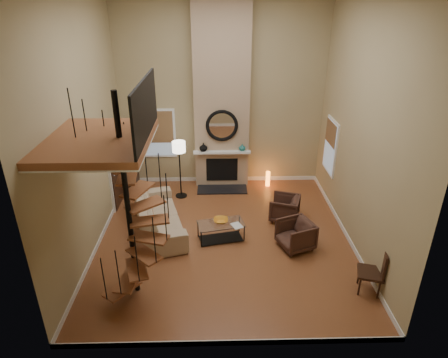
{
  "coord_description": "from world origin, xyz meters",
  "views": [
    {
      "loc": [
        -0.21,
        -8.0,
        5.39
      ],
      "look_at": [
        0.0,
        0.4,
        1.4
      ],
      "focal_mm": 31.27,
      "sensor_mm": 36.0,
      "label": 1
    }
  ],
  "objects_px": {
    "coffee_table": "(221,229)",
    "floor_lamp": "(179,151)",
    "side_chair": "(376,270)",
    "hutch": "(129,159)",
    "sofa": "(158,215)",
    "armchair_far": "(298,234)",
    "accent_lamp": "(268,179)",
    "armchair_near": "(287,208)"
  },
  "relations": [
    {
      "from": "sofa",
      "to": "accent_lamp",
      "type": "distance_m",
      "value": 3.87
    },
    {
      "from": "sofa",
      "to": "coffee_table",
      "type": "relative_size",
      "value": 2.16
    },
    {
      "from": "hutch",
      "to": "floor_lamp",
      "type": "height_order",
      "value": "hutch"
    },
    {
      "from": "sofa",
      "to": "coffee_table",
      "type": "distance_m",
      "value": 1.65
    },
    {
      "from": "armchair_near",
      "to": "coffee_table",
      "type": "height_order",
      "value": "armchair_near"
    },
    {
      "from": "armchair_far",
      "to": "accent_lamp",
      "type": "relative_size",
      "value": 1.59
    },
    {
      "from": "accent_lamp",
      "to": "hutch",
      "type": "bearing_deg",
      "value": -179.76
    },
    {
      "from": "armchair_near",
      "to": "side_chair",
      "type": "height_order",
      "value": "side_chair"
    },
    {
      "from": "sofa",
      "to": "floor_lamp",
      "type": "xyz_separation_m",
      "value": [
        0.43,
        1.76,
        1.02
      ]
    },
    {
      "from": "coffee_table",
      "to": "accent_lamp",
      "type": "height_order",
      "value": "accent_lamp"
    },
    {
      "from": "accent_lamp",
      "to": "armchair_far",
      "type": "bearing_deg",
      "value": -84.85
    },
    {
      "from": "sofa",
      "to": "armchair_near",
      "type": "distance_m",
      "value": 3.32
    },
    {
      "from": "hutch",
      "to": "armchair_far",
      "type": "relative_size",
      "value": 2.39
    },
    {
      "from": "coffee_table",
      "to": "accent_lamp",
      "type": "bearing_deg",
      "value": 62.51
    },
    {
      "from": "accent_lamp",
      "to": "floor_lamp",
      "type": "bearing_deg",
      "value": -167.04
    },
    {
      "from": "accent_lamp",
      "to": "side_chair",
      "type": "height_order",
      "value": "side_chair"
    },
    {
      "from": "armchair_near",
      "to": "side_chair",
      "type": "distance_m",
      "value": 3.03
    },
    {
      "from": "hutch",
      "to": "armchair_near",
      "type": "relative_size",
      "value": 2.44
    },
    {
      "from": "armchair_far",
      "to": "coffee_table",
      "type": "bearing_deg",
      "value": -122.49
    },
    {
      "from": "sofa",
      "to": "side_chair",
      "type": "relative_size",
      "value": 2.55
    },
    {
      "from": "armchair_near",
      "to": "coffee_table",
      "type": "distance_m",
      "value": 1.93
    },
    {
      "from": "armchair_near",
      "to": "accent_lamp",
      "type": "bearing_deg",
      "value": -154.69
    },
    {
      "from": "hutch",
      "to": "sofa",
      "type": "height_order",
      "value": "hutch"
    },
    {
      "from": "coffee_table",
      "to": "floor_lamp",
      "type": "xyz_separation_m",
      "value": [
        -1.13,
        2.28,
        1.13
      ]
    },
    {
      "from": "armchair_far",
      "to": "sofa",
      "type": "bearing_deg",
      "value": -125.76
    },
    {
      "from": "sofa",
      "to": "hutch",
      "type": "bearing_deg",
      "value": 10.72
    },
    {
      "from": "sofa",
      "to": "side_chair",
      "type": "height_order",
      "value": "side_chair"
    },
    {
      "from": "coffee_table",
      "to": "floor_lamp",
      "type": "bearing_deg",
      "value": 116.38
    },
    {
      "from": "coffee_table",
      "to": "side_chair",
      "type": "height_order",
      "value": "side_chair"
    },
    {
      "from": "sofa",
      "to": "accent_lamp",
      "type": "relative_size",
      "value": 5.51
    },
    {
      "from": "side_chair",
      "to": "hutch",
      "type": "bearing_deg",
      "value": 140.0
    },
    {
      "from": "armchair_near",
      "to": "side_chair",
      "type": "xyz_separation_m",
      "value": [
        1.25,
        -2.75,
        0.17
      ]
    },
    {
      "from": "accent_lamp",
      "to": "side_chair",
      "type": "distance_m",
      "value": 5.03
    },
    {
      "from": "armchair_near",
      "to": "floor_lamp",
      "type": "distance_m",
      "value": 3.38
    },
    {
      "from": "sofa",
      "to": "coffee_table",
      "type": "bearing_deg",
      "value": -123.31
    },
    {
      "from": "accent_lamp",
      "to": "coffee_table",
      "type": "bearing_deg",
      "value": -117.49
    },
    {
      "from": "armchair_far",
      "to": "side_chair",
      "type": "bearing_deg",
      "value": 16.47
    },
    {
      "from": "armchair_far",
      "to": "coffee_table",
      "type": "relative_size",
      "value": 0.62
    },
    {
      "from": "sofa",
      "to": "armchair_far",
      "type": "relative_size",
      "value": 3.46
    },
    {
      "from": "hutch",
      "to": "sofa",
      "type": "distance_m",
      "value": 2.67
    },
    {
      "from": "armchair_far",
      "to": "floor_lamp",
      "type": "height_order",
      "value": "floor_lamp"
    },
    {
      "from": "armchair_near",
      "to": "coffee_table",
      "type": "relative_size",
      "value": 0.61
    }
  ]
}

